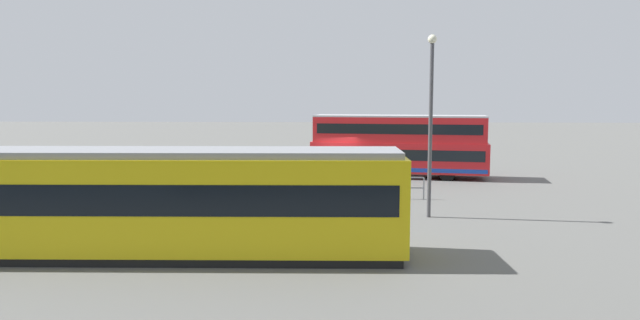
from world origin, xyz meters
The scene contains 8 objects.
ground_plane centered at (0.00, 0.00, 0.00)m, with size 160.00×160.00×0.00m, color #63635F.
double_decker_bus centered at (-3.82, -2.00, 1.94)m, with size 10.85×4.21×3.79m.
tram_yellow centered at (5.43, 15.90, 1.71)m, with size 15.52×2.96×3.30m.
pedestrian_near_railing centered at (5.73, 6.07, 1.05)m, with size 0.39×0.39×1.81m.
pedestrian_crossing centered at (1.34, 6.64, 0.95)m, with size 0.45×0.45×1.65m.
pedestrian_railing centered at (0.44, 5.44, 0.75)m, with size 9.55×0.65×1.08m.
info_sign centered at (5.27, 4.66, 1.54)m, with size 1.03×0.25×2.24m.
street_lamp centered at (-3.93, 9.77, 4.25)m, with size 0.36×0.36×7.32m.
Camera 1 is at (-0.46, 32.55, 4.84)m, focal length 31.67 mm.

